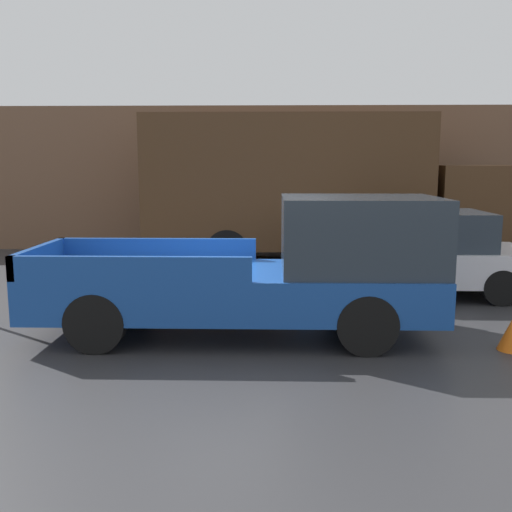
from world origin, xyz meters
The scene contains 6 objects.
ground_plane centered at (0.00, 0.00, 0.00)m, with size 60.00×60.00×0.00m, color #2D2D30.
building_wall centered at (0.00, 8.26, 2.06)m, with size 28.00×0.15×4.11m.
pickup_truck centered at (0.39, -0.18, 0.96)m, with size 5.77×1.93×2.02m.
car centered at (3.05, 2.57, 0.80)m, with size 4.49×1.91×1.60m.
delivery_truck centered at (1.38, 5.95, 1.93)m, with size 8.90×2.47×3.63m.
newspaper_box centered at (-0.32, 7.93, 0.51)m, with size 0.45×0.40×1.02m.
Camera 1 is at (0.33, -8.26, 2.48)m, focal length 40.00 mm.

